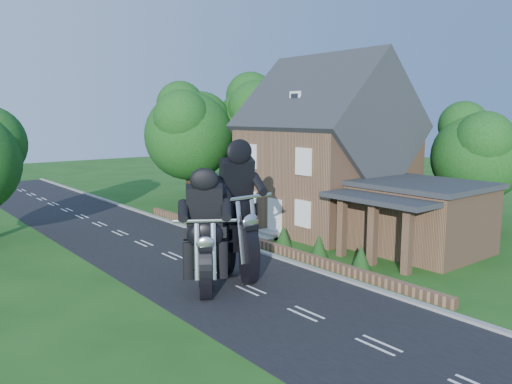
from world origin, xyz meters
TOP-DOWN VIEW (x-y plane):
  - ground at (0.00, 0.00)m, footprint 120.00×120.00m
  - road at (0.00, 0.00)m, footprint 7.00×80.00m
  - kerb at (3.65, 0.00)m, footprint 0.30×80.00m
  - garden_wall at (4.30, 5.00)m, footprint 0.30×22.00m
  - house at (10.49, 6.00)m, footprint 9.54×8.64m
  - annex at (9.87, -0.80)m, footprint 7.05×5.94m
  - tree_annex_side at (17.13, 0.10)m, footprint 5.64×5.20m
  - tree_house_right at (16.65, 8.62)m, footprint 6.51×6.00m
  - tree_behind_house at (14.18, 16.14)m, footprint 7.81×7.20m
  - tree_behind_left at (8.16, 17.13)m, footprint 6.94×6.40m
  - shrub_a at (5.30, -1.00)m, footprint 0.90×0.90m
  - shrub_b at (5.30, 1.50)m, footprint 0.90×0.90m
  - shrub_c at (5.30, 4.00)m, footprint 0.90×0.90m
  - shrub_d at (5.30, 9.00)m, footprint 0.90×0.90m
  - shrub_e at (5.30, 11.50)m, footprint 0.90×0.90m
  - shrub_f at (5.30, 14.00)m, footprint 0.90×0.90m
  - motorcycle_lead at (0.31, 1.29)m, footprint 0.51×1.85m
  - motorcycle_follow at (-1.58, 0.71)m, footprint 1.15×1.50m

SIDE VIEW (x-z plane):
  - ground at x=0.00m, z-range 0.00..0.00m
  - road at x=0.00m, z-range 0.00..0.02m
  - kerb at x=3.65m, z-range 0.00..0.12m
  - garden_wall at x=4.30m, z-range 0.00..0.40m
  - shrub_a at x=5.30m, z-range 0.00..1.10m
  - shrub_b at x=5.30m, z-range 0.00..1.10m
  - shrub_c at x=5.30m, z-range 0.00..1.10m
  - shrub_d at x=5.30m, z-range 0.00..1.10m
  - shrub_e at x=5.30m, z-range 0.00..1.10m
  - shrub_f at x=5.30m, z-range 0.00..1.10m
  - motorcycle_follow at x=-1.58m, z-range 0.00..1.43m
  - motorcycle_lead at x=0.31m, z-range 0.00..1.71m
  - annex at x=9.87m, z-range 0.05..3.49m
  - house at x=10.49m, z-range -0.78..9.46m
  - tree_annex_side at x=17.13m, z-range 0.95..8.43m
  - tree_house_right at x=16.65m, z-range 0.99..9.39m
  - tree_behind_left at x=8.16m, z-range 1.15..10.31m
  - tree_behind_house at x=14.18m, z-range 1.19..11.27m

